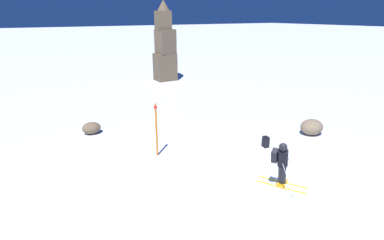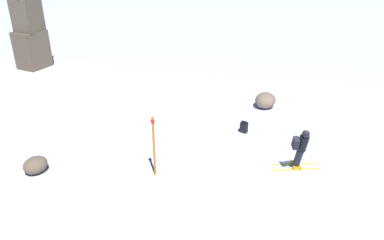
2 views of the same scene
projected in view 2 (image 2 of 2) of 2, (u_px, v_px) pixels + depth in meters
ground_plane at (298, 161)px, 14.24m from camera, size 300.00×300.00×0.00m
skier at (301, 148)px, 13.13m from camera, size 1.52×1.74×1.84m
rock_pillar at (28, 23)px, 23.38m from camera, size 1.74×1.53×6.80m
spare_backpack at (244, 127)px, 16.24m from camera, size 0.26×0.33×0.50m
exposed_boulder_0 at (265, 100)px, 18.61m from camera, size 1.17×0.99×0.76m
exposed_boulder_1 at (35, 165)px, 13.45m from camera, size 0.90×0.76×0.58m
trail_marker at (154, 144)px, 12.86m from camera, size 0.13×0.13×2.29m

